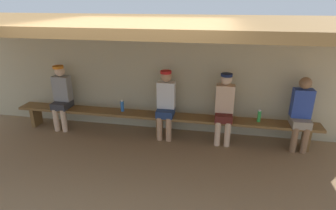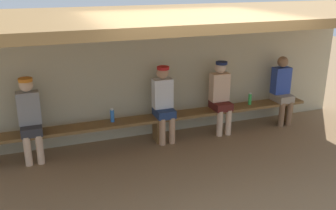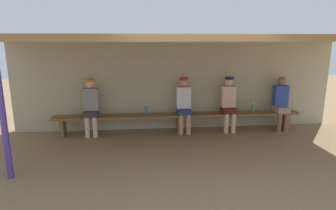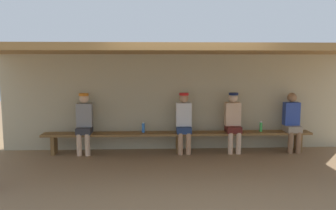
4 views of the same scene
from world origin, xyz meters
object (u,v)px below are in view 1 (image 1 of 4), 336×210
Objects in this scene: player_rightmost at (301,111)px; player_in_white at (61,94)px; water_bottle_blue at (259,116)px; player_leftmost at (224,105)px; water_bottle_green at (122,106)px; bench at (159,118)px; player_near_post at (166,101)px.

player_in_white is at bearing 179.99° from player_rightmost.
player_in_white is 3.96m from water_bottle_blue.
player_in_white and player_leftmost have the same top height.
player_rightmost is at bearing -1.24° from water_bottle_blue.
player_in_white reaches higher than water_bottle_blue.
player_in_white is (-4.66, 0.00, 0.02)m from player_rightmost.
player_rightmost is 1.35m from player_leftmost.
player_leftmost is at bearing -178.69° from water_bottle_blue.
player_in_white reaches higher than player_rightmost.
water_bottle_green is at bearing 179.54° from water_bottle_blue.
bench is 0.80m from water_bottle_green.
bench is 25.68× the size of water_bottle_green.
player_leftmost and player_near_post have the same top height.
player_rightmost is 2.46m from player_near_post.
player_rightmost is 3.37m from water_bottle_green.
player_rightmost is 5.71× the size of water_bottle_green.
water_bottle_blue is (1.75, 0.01, -0.18)m from player_near_post.
player_rightmost reaches higher than water_bottle_green.
bench is at bearing -178.42° from player_near_post.
water_bottle_blue reaches higher than bench.
water_bottle_green is at bearing 177.73° from player_near_post.
player_leftmost is 1.00× the size of player_near_post.
player_rightmost is 0.99× the size of player_leftmost.
player_near_post reaches higher than water_bottle_green.
water_bottle_blue is (-0.70, 0.02, -0.16)m from player_rightmost.
player_rightmost is at bearing 0.07° from bench.
player_near_post is at bearing -2.27° from water_bottle_green.
water_bottle_green is at bearing 178.98° from player_leftmost.
water_bottle_green is (1.29, 0.04, -0.18)m from player_in_white.
water_bottle_blue is at bearing 1.31° from player_leftmost.
player_in_white and player_near_post have the same top height.
player_rightmost is 0.99× the size of player_in_white.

